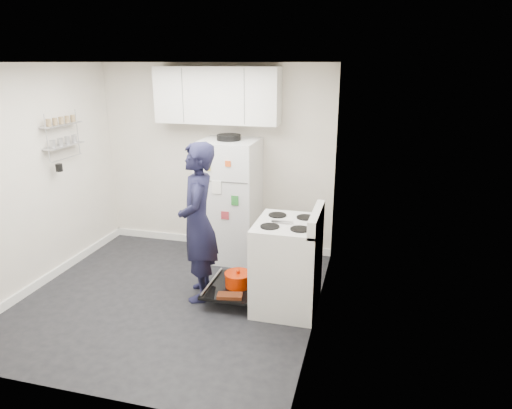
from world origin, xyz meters
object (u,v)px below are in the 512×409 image
(electric_range, at_px, (286,266))
(open_oven_door, at_px, (235,283))
(refrigerator, at_px, (230,200))
(person, at_px, (198,223))

(electric_range, xyz_separation_m, open_oven_door, (-0.56, 0.00, -0.28))
(electric_range, xyz_separation_m, refrigerator, (-0.96, 1.10, 0.32))
(open_oven_door, xyz_separation_m, person, (-0.40, -0.02, 0.67))
(electric_range, height_order, open_oven_door, electric_range)
(refrigerator, relative_size, person, 0.95)
(refrigerator, height_order, person, person)
(open_oven_door, distance_m, person, 0.79)
(open_oven_door, bearing_deg, person, -177.74)
(open_oven_door, height_order, refrigerator, refrigerator)
(open_oven_door, bearing_deg, electric_range, -0.12)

